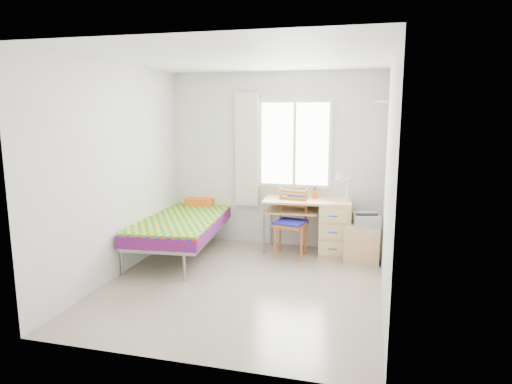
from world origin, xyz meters
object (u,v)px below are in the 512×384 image
at_px(desk, 330,225).
at_px(printer, 366,219).
at_px(chair, 292,219).
at_px(bed, 186,221).
at_px(cabinet, 362,243).

relative_size(desk, printer, 2.95).
xyz_separation_m(chair, printer, (1.02, -0.01, 0.06)).
xyz_separation_m(bed, cabinet, (2.48, 0.23, -0.21)).
xyz_separation_m(desk, printer, (0.51, -0.23, 0.17)).
height_order(chair, printer, chair).
height_order(bed, chair, bed).
bearing_deg(cabinet, bed, -173.75).
height_order(bed, cabinet, bed).
height_order(bed, printer, bed).
distance_m(chair, printer, 1.02).
relative_size(bed, printer, 5.29).
xyz_separation_m(bed, printer, (2.53, 0.23, 0.13)).
distance_m(bed, printer, 2.54).
xyz_separation_m(bed, desk, (2.02, 0.46, -0.04)).
bearing_deg(desk, cabinet, -30.66).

